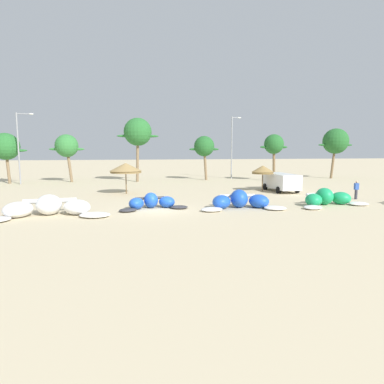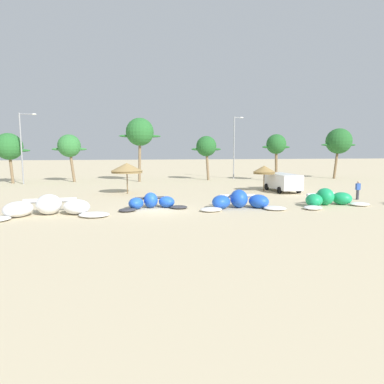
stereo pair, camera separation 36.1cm
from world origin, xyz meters
name	(u,v)px [view 2 (the right image)]	position (x,y,z in m)	size (l,w,h in m)	color
ground_plane	(156,210)	(0.00, 0.00, 0.00)	(260.00, 260.00, 0.00)	beige
kite_left	(48,208)	(-7.15, -0.67, 0.52)	(8.26, 4.08, 1.35)	white
kite_left_of_center	(152,202)	(-0.29, 0.86, 0.44)	(5.25, 2.77, 1.14)	#333338
kite_center	(240,201)	(6.14, -0.33, 0.52)	(6.56, 3.19, 1.35)	white
kite_right_of_center	(328,199)	(13.25, -0.34, 0.51)	(6.19, 3.46, 1.33)	white
beach_umbrella_near_van	(127,168)	(-2.15, 9.73, 2.55)	(3.16, 3.16, 3.03)	brown
beach_umbrella_middle	(264,170)	(11.85, 9.18, 2.25)	(2.30, 2.30, 2.68)	brown
parked_van	(282,181)	(13.68, 8.83, 1.09)	(2.28, 5.21, 1.84)	white
person_near_kites	(358,190)	(17.61, 2.14, 0.82)	(0.36, 0.24, 1.62)	#383842
palm_leftmost	(9,147)	(-17.12, 22.93, 4.69)	(5.12, 3.42, 6.45)	#7F6647
palm_left	(69,146)	(-9.84, 23.54, 4.78)	(4.52, 3.01, 6.36)	#7F6647
palm_left_of_gap	(140,132)	(-0.51, 22.35, 6.63)	(5.58, 3.72, 8.56)	#7F6647
palm_center_left	(206,147)	(8.82, 23.21, 4.76)	(4.33, 2.88, 6.28)	#7F6647
palm_center_right	(276,145)	(17.87, 19.83, 5.00)	(4.04, 2.69, 6.45)	brown
palm_right_of_gap	(339,141)	(28.98, 22.38, 5.57)	(5.69, 3.79, 7.52)	brown
lamppost_west	(23,144)	(-15.03, 21.57, 5.00)	(2.09, 0.24, 8.86)	gray
lamppost_west_center	(235,144)	(13.53, 24.88, 5.11)	(1.48, 0.24, 9.21)	gray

